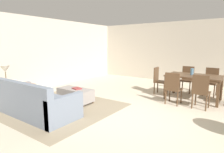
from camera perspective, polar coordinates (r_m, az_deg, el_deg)
The scene contains 16 objects.
ground_plane at distance 4.49m, azimuth 6.84°, elevation -12.45°, with size 10.80×10.80×0.00m, color beige.
wall_back at distance 8.90m, azimuth 22.63°, elevation 6.75°, with size 9.00×0.12×2.70m, color #BCB2A0.
wall_left at distance 7.69m, azimuth -22.04°, elevation 6.45°, with size 0.12×11.00×2.70m, color #BCB2A0.
area_rug at distance 5.39m, azimuth -15.93°, elevation -8.92°, with size 3.00×2.80×0.01m, color gray.
couch at distance 4.97m, azimuth -22.34°, elevation -7.42°, with size 2.20×0.96×0.86m.
ottoman_table at distance 5.68m, azimuth -11.01°, elevation -5.33°, with size 1.10×0.49×0.41m.
side_table at distance 6.14m, azimuth -29.21°, elevation -3.09°, with size 0.40×0.40×0.59m.
table_lamp at distance 6.06m, azimuth -29.63°, elevation 1.87°, with size 0.26×0.26×0.53m.
dining_table at distance 6.29m, azimuth 23.53°, elevation -0.46°, with size 1.56×0.99×0.76m.
dining_chair_near_left at distance 5.56m, azimuth 17.95°, elevation -2.93°, with size 0.41×0.41×0.92m.
dining_chair_near_right at distance 5.44m, azimuth 25.27°, elevation -3.66°, with size 0.42×0.42×0.92m.
dining_chair_far_left at distance 7.23m, azimuth 21.78°, elevation -0.33°, with size 0.41×0.41×0.92m.
dining_chair_far_right at distance 7.08m, azimuth 27.77°, elevation -0.95°, with size 0.43×0.43×0.92m.
dining_chair_head_west at distance 6.65m, azimuth 13.96°, elevation -0.74°, with size 0.41×0.41×0.92m.
vase_centerpiece at distance 6.30m, azimuth 23.05°, elevation 1.37°, with size 0.10×0.10×0.20m, color slate.
book_on_ottoman at distance 5.58m, azimuth -10.58°, elevation -3.56°, with size 0.26×0.20×0.03m, color maroon.
Camera 1 is at (1.95, -3.68, 1.68)m, focal length 30.21 mm.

